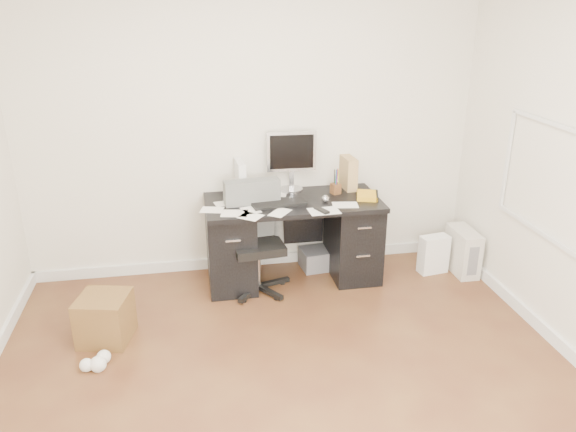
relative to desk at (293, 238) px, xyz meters
The scene contains 18 objects.
ground 1.73m from the desk, 100.29° to the right, with size 4.00×4.00×0.00m, color #4A2517.
room_shell 2.07m from the desk, 99.37° to the right, with size 4.02×4.02×2.71m.
desk is the anchor object (origin of this frame).
loose_papers 0.41m from the desk, 165.47° to the right, with size 1.10×0.60×0.00m, color silver, non-canonical shape.
lcd_monitor 0.68m from the desk, 82.68° to the left, with size 0.44×0.25×0.55m, color #AFAFB3, non-canonical shape.
keyboard 0.40m from the desk, 144.49° to the right, with size 0.45×0.15×0.03m, color black.
computer_mouse 0.47m from the desk, 21.23° to the right, with size 0.06×0.06×0.06m, color #AFAFB3.
travel_mug 0.63m from the desk, behind, with size 0.08×0.08×0.19m, color #163B98.
white_binder 0.69m from the desk, 154.75° to the left, with size 0.13×0.27×0.31m, color silver.
magazine_file 0.78m from the desk, 22.79° to the left, with size 0.12×0.25×0.29m, color #9B7E4B.
pen_cup 0.62m from the desk, 14.64° to the left, with size 0.09×0.09×0.22m, color #573019, non-canonical shape.
yellow_book 0.75m from the desk, ahead, with size 0.18×0.22×0.04m, color gold.
paper_remote 0.51m from the desk, 56.53° to the right, with size 0.25×0.20×0.02m, color silver, non-canonical shape.
office_chair 0.38m from the desk, 154.58° to the right, with size 0.54×0.54×0.95m, color #4B4E4B, non-canonical shape.
pc_tower 1.58m from the desk, ahead, with size 0.18×0.41×0.41m, color #B8B2A6.
shopping_bag 1.32m from the desk, ahead, with size 0.26×0.19×0.36m, color white.
wicker_basket 1.71m from the desk, 155.55° to the right, with size 0.35×0.35×0.35m, color #4D3517.
desk_printer 0.44m from the desk, 31.41° to the left, with size 0.32×0.26×0.19m, color slate.
Camera 1 is at (-0.56, -2.80, 2.39)m, focal length 35.00 mm.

